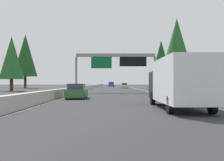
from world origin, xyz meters
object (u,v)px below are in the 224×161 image
Objects in this scene: box_truck_far_right at (178,82)px; conifer_left_near at (12,58)px; conifer_right_near at (177,47)px; conifer_right_mid at (161,60)px; sedan_mid_center at (77,92)px; sign_gantry_overhead at (117,62)px; pickup_distant_a at (111,84)px; conifer_left_mid at (25,55)px; sedan_mid_right at (124,86)px.

conifer_left_near is (34.67, 22.48, 4.58)m from box_truck_far_right.
conifer_right_mid is at bearing 8.41° from conifer_right_near.
conifer_left_near reaches higher than conifer_right_mid.
sign_gantry_overhead is at bearing -15.19° from sedan_mid_center.
conifer_left_near is (3.64, 29.80, -1.56)m from conifer_right_near.
box_truck_far_right is at bearing -177.31° from pickup_distant_a.
sedan_mid_center is 25.98m from conifer_right_near.
conifer_left_near is (-4.62, 28.58, 0.06)m from conifer_right_mid.
conifer_right_near is at bearing -131.98° from conifer_left_mid.
conifer_left_mid reaches higher than conifer_left_near.
conifer_left_near is at bearing 32.96° from box_truck_far_right.
sedan_mid_right is at bearing -170.36° from pickup_distant_a.
pickup_distant_a is at bearing 11.83° from conifer_right_near.
sedan_mid_center is 31.97m from conifer_right_mid.
box_truck_far_right is at bearing -155.54° from conifer_left_mid.
pickup_distant_a reaches higher than sedan_mid_center.
conifer_right_mid reaches higher than sedan_mid_center.
conifer_left_mid reaches higher than box_truck_far_right.
sedan_mid_right is 0.35× the size of conifer_right_near.
pickup_distant_a is 53.94m from conifer_left_near.
conifer_right_near reaches higher than conifer_left_near.
box_truck_far_right is 40.02m from conifer_right_mid.
sign_gantry_overhead is 2.26× the size of pickup_distant_a.
sedan_mid_right is at bearing 13.32° from conifer_right_near.
conifer_right_near is 8.51m from conifer_right_mid.
conifer_left_mid is at bearing 88.52° from sedan_mid_right.
conifer_right_near is 30.06m from conifer_left_near.
box_truck_far_right reaches higher than sedan_mid_right.
conifer_left_mid reaches higher than sedan_mid_right.
conifer_left_mid reaches higher than pickup_distant_a.
conifer_right_mid is at bearing -25.40° from sedan_mid_center.
conifer_right_near is 0.82× the size of conifer_left_mid.
sedan_mid_right is 0.28× the size of conifer_left_mid.
sign_gantry_overhead is 0.99× the size of conifer_right_near.
sedan_mid_center is at bearing 164.81° from sign_gantry_overhead.
conifer_right_near reaches higher than pickup_distant_a.
pickup_distant_a is (85.06, 3.99, -0.70)m from box_truck_far_right.
box_truck_far_right is 1.93× the size of sedan_mid_center.
sign_gantry_overhead is 26.98m from box_truck_far_right.
sign_gantry_overhead is 2.88× the size of sedan_mid_center.
conifer_right_near reaches higher than conifer_right_mid.
conifer_right_mid reaches higher than box_truck_far_right.
sedan_mid_center is 0.28× the size of conifer_left_mid.
sign_gantry_overhead reaches higher than sedan_mid_right.
sedan_mid_center is 0.43× the size of conifer_left_near.
conifer_right_near is at bearing -96.96° from conifer_left_near.
conifer_left_mid is (0.74, 28.74, 8.83)m from sedan_mid_right.
conifer_right_near reaches higher than box_truck_far_right.
pickup_distant_a is 0.55× the size of conifer_left_near.
pickup_distant_a is 0.44× the size of conifer_right_near.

